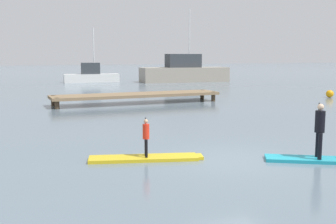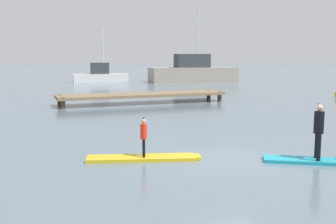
# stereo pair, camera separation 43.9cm
# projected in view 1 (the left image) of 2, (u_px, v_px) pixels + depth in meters

# --- Properties ---
(ground_plane) EXTENTS (240.00, 240.00, 0.00)m
(ground_plane) POSITION_uv_depth(u_px,v_px,m) (235.00, 160.00, 12.18)
(ground_plane) COLOR slate
(paddleboard_near) EXTENTS (3.45, 1.60, 0.10)m
(paddleboard_near) POSITION_uv_depth(u_px,v_px,m) (146.00, 158.00, 12.24)
(paddleboard_near) COLOR gold
(paddleboard_near) RESTS_ON ground
(paddler_child_solo) EXTENTS (0.25, 0.39, 1.16)m
(paddler_child_solo) POSITION_uv_depth(u_px,v_px,m) (146.00, 136.00, 12.15)
(paddler_child_solo) COLOR black
(paddler_child_solo) RESTS_ON paddleboard_near
(paddleboard_far) EXTENTS (3.51, 2.44, 0.10)m
(paddleboard_far) POSITION_uv_depth(u_px,v_px,m) (330.00, 160.00, 12.00)
(paddleboard_far) COLOR #1E9EB2
(paddleboard_far) RESTS_ON ground
(paddler_adult) EXTENTS (0.39, 0.45, 1.62)m
(paddler_adult) POSITION_uv_depth(u_px,v_px,m) (320.00, 127.00, 11.92)
(paddler_adult) COLOR black
(paddler_adult) RESTS_ON paddleboard_far
(fishing_boat_white_large) EXTENTS (10.43, 4.23, 8.39)m
(fishing_boat_white_large) POSITION_uv_depth(u_px,v_px,m) (184.00, 72.00, 47.74)
(fishing_boat_white_large) COLOR #9E9384
(fishing_boat_white_large) RESTS_ON ground
(fishing_boat_green_midground) EXTENTS (6.30, 1.93, 6.17)m
(fishing_boat_green_midground) POSITION_uv_depth(u_px,v_px,m) (91.00, 76.00, 46.73)
(fishing_boat_green_midground) COLOR silver
(fishing_boat_green_midground) RESTS_ON ground
(floating_dock) EXTENTS (10.94, 2.22, 0.64)m
(floating_dock) POSITION_uv_depth(u_px,v_px,m) (137.00, 95.00, 26.39)
(floating_dock) COLOR #846B4C
(floating_dock) RESTS_ON ground
(mooring_buoy_mid) EXTENTS (0.55, 0.55, 0.55)m
(mooring_buoy_mid) POSITION_uv_depth(u_px,v_px,m) (330.00, 94.00, 30.10)
(mooring_buoy_mid) COLOR orange
(mooring_buoy_mid) RESTS_ON ground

